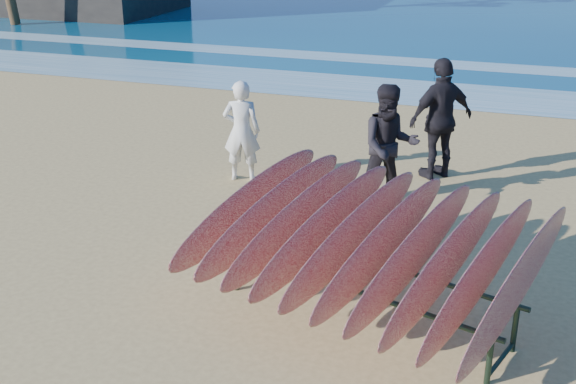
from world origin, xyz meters
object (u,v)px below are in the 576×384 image
Objects in this scene: surfboard_rack at (368,241)px; person_dark_a at (389,146)px; person_dark_b at (441,119)px; person_white at (242,131)px.

person_dark_a reaches higher than surfboard_rack.
surfboard_rack is 2.00× the size of person_dark_b.
person_dark_b is at bearing -172.43° from person_white.
person_white is 2.39m from person_dark_a.
surfboard_rack is at bearing 45.37° from person_dark_b.
person_white is (-2.81, 3.45, -0.10)m from surfboard_rack.
person_dark_a is at bearing 114.79° from surfboard_rack.
surfboard_rack is at bearing 115.57° from person_white.
person_dark_a reaches higher than person_white.
person_white is 3.12m from person_dark_b.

